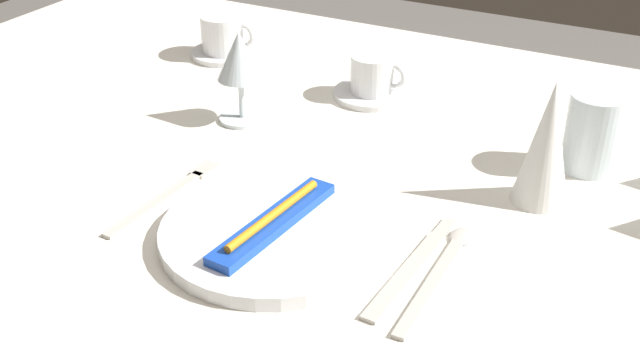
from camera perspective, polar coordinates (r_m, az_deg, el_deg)
name	(u,v)px	position (r m, az deg, el deg)	size (l,w,h in m)	color
dining_table	(352,213)	(1.14, 2.31, -2.39)	(1.80, 1.11, 0.74)	silver
dinner_plate	(273,233)	(0.94, -3.44, -3.81)	(0.27, 0.27, 0.02)	white
toothbrush_package	(272,221)	(0.93, -3.47, -2.95)	(0.06, 0.21, 0.02)	blue
fork_outer	(169,194)	(1.04, -10.80, -0.99)	(0.03, 0.21, 0.00)	beige
dinner_knife	(411,268)	(0.89, 6.54, -6.33)	(0.03, 0.22, 0.00)	beige
spoon_soup	(444,265)	(0.90, 8.89, -6.06)	(0.03, 0.22, 0.01)	beige
saucer_left	(225,53)	(1.49, -6.84, 9.05)	(0.13, 0.13, 0.01)	white
coffee_cup_left	(225,33)	(1.47, -6.87, 10.45)	(0.11, 0.08, 0.07)	white
saucer_right	(372,94)	(1.31, 3.77, 6.21)	(0.13, 0.13, 0.01)	white
coffee_cup_right	(374,74)	(1.29, 3.90, 7.65)	(0.09, 0.07, 0.06)	white
wine_glass_right	(240,61)	(1.19, -5.81, 8.50)	(0.07, 0.07, 0.14)	silver
drink_tumbler	(593,133)	(1.12, 19.05, 3.24)	(0.07, 0.07, 0.11)	silver
napkin_folded	(547,143)	(1.01, 16.03, 2.57)	(0.07, 0.07, 0.16)	white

